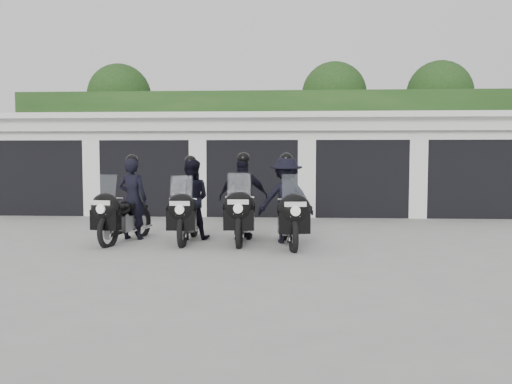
# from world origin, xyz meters

# --- Properties ---
(ground) EXTENTS (80.00, 80.00, 0.00)m
(ground) POSITION_xyz_m (0.00, 0.00, 0.00)
(ground) COLOR gray
(ground) RESTS_ON ground
(garage_block) EXTENTS (16.40, 6.80, 2.96)m
(garage_block) POSITION_xyz_m (-0.00, 8.06, 1.42)
(garage_block) COLOR white
(garage_block) RESTS_ON ground
(background_vegetation) EXTENTS (20.00, 3.90, 5.80)m
(background_vegetation) POSITION_xyz_m (0.37, 12.92, 2.77)
(background_vegetation) COLOR #1A3B15
(background_vegetation) RESTS_ON ground
(police_bike_a) EXTENTS (0.91, 2.10, 1.85)m
(police_bike_a) POSITION_xyz_m (-2.31, 1.02, 0.73)
(police_bike_a) COLOR black
(police_bike_a) RESTS_ON ground
(police_bike_b) EXTENTS (0.83, 2.09, 1.82)m
(police_bike_b) POSITION_xyz_m (-1.02, 1.22, 0.77)
(police_bike_b) COLOR black
(police_bike_b) RESTS_ON ground
(police_bike_c) EXTENTS (1.03, 2.18, 1.90)m
(police_bike_c) POSITION_xyz_m (0.09, 1.26, 0.80)
(police_bike_c) COLOR black
(police_bike_c) RESTS_ON ground
(police_bike_d) EXTENTS (1.20, 2.16, 1.88)m
(police_bike_d) POSITION_xyz_m (1.02, 0.89, 0.80)
(police_bike_d) COLOR black
(police_bike_d) RESTS_ON ground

